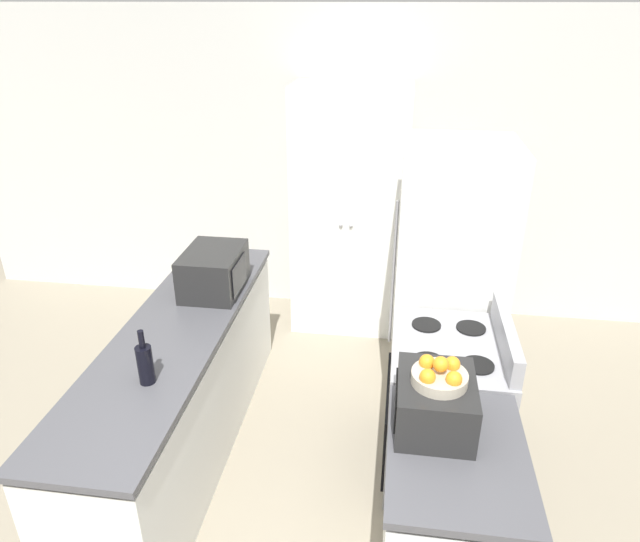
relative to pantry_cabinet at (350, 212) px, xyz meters
The scene contains 10 objects.
wall_back 0.44m from the pantry_cabinet, 102.61° to the left, with size 7.00×0.06×2.60m.
counter_left 2.05m from the pantry_cabinet, 116.04° to the right, with size 0.60×2.40×0.89m.
counter_right 2.70m from the pantry_cabinet, 74.39° to the right, with size 0.60×0.84×0.89m.
pantry_cabinet is the anchor object (origin of this frame).
stove 1.94m from the pantry_cabinet, 66.86° to the right, with size 0.66×0.78×1.05m.
refrigerator 1.20m from the pantry_cabinet, 50.09° to the right, with size 0.74×0.72×1.83m.
microwave 1.47m from the pantry_cabinet, 121.27° to the right, with size 0.36×0.48×0.28m.
wine_bottle 2.40m from the pantry_cabinet, 109.33° to the right, with size 0.08×0.08×0.30m.
toaster_oven 2.46m from the pantry_cabinet, 75.74° to the right, with size 0.35×0.41×0.24m.
fruit_bowl 2.48m from the pantry_cabinet, 75.67° to the right, with size 0.24×0.24×0.13m.
Camera 1 is at (0.47, -1.40, 2.62)m, focal length 32.00 mm.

